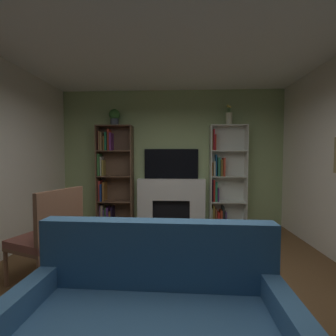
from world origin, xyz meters
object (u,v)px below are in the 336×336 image
bookshelf_left (111,178)px  tv (171,164)px  vase_with_flowers (229,118)px  armchair (51,233)px  couch (151,330)px  potted_plant (115,117)px  fireplace (171,202)px  bookshelf_right (223,181)px

bookshelf_left → tv: bearing=3.7°
tv → vase_with_flowers: bearing=-5.8°
vase_with_flowers → armchair: vase_with_flowers is taller
tv → couch: 3.59m
potted_plant → vase_with_flowers: (2.38, -0.00, -0.04)m
fireplace → vase_with_flowers: 2.13m
bookshelf_left → armchair: size_ratio=1.94×
vase_with_flowers → bookshelf_left: bearing=179.2°
couch → vase_with_flowers: bearing=69.9°
couch → bookshelf_left: bearing=110.6°
fireplace → couch: bearing=-90.4°
bookshelf_left → potted_plant: 1.30m
tv → vase_with_flowers: 1.53m
tv → bookshelf_left: size_ratio=0.54×
bookshelf_left → vase_with_flowers: 2.77m
bookshelf_right → armchair: bearing=-137.8°
fireplace → bookshelf_right: bookshelf_right is taller
fireplace → tv: 0.81m
potted_plant → fireplace: bearing=2.4°
tv → bookshelf_left: bearing=-176.3°
bookshelf_left → bookshelf_right: bearing=0.4°
potted_plant → couch: 4.06m
bookshelf_left → armchair: bearing=-92.2°
couch → tv: bearing=89.6°
potted_plant → armchair: (-0.18, -2.18, -1.76)m
vase_with_flowers → bookshelf_right: bearing=148.3°
fireplace → bookshelf_left: bearing=-179.4°
bookshelf_right → bookshelf_left: bearing=-179.6°
vase_with_flowers → fireplace: bearing=177.5°
bookshelf_right → potted_plant: size_ratio=6.18×
bookshelf_left → couch: 3.66m
bookshelf_right → couch: 3.62m
fireplace → couch: size_ratio=0.81×
armchair → bookshelf_right: bearing=42.2°
vase_with_flowers → potted_plant: bearing=180.0°
bookshelf_right → potted_plant: (-2.29, -0.06, 1.36)m
tv → bookshelf_left: bookshelf_left is taller
potted_plant → vase_with_flowers: size_ratio=0.84×
armchair → vase_with_flowers: bearing=40.5°
bookshelf_left → potted_plant: size_ratio=6.18×
vase_with_flowers → armchair: size_ratio=0.37×
fireplace → bookshelf_right: 1.18m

